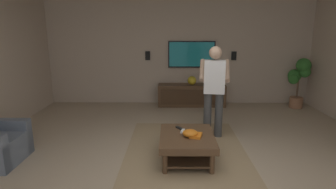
% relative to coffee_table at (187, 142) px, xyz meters
% --- Properties ---
extents(ground_plane, '(8.98, 8.98, 0.00)m').
position_rel_coffee_table_xyz_m(ground_plane, '(-0.39, 0.03, -0.30)').
color(ground_plane, tan).
extents(wall_back_tv, '(0.10, 6.94, 2.83)m').
position_rel_coffee_table_xyz_m(wall_back_tv, '(3.40, 0.03, 1.12)').
color(wall_back_tv, '#BCA893').
rests_on(wall_back_tv, ground).
extents(area_rug, '(2.86, 1.91, 0.01)m').
position_rel_coffee_table_xyz_m(area_rug, '(0.20, 0.00, -0.29)').
color(area_rug, '#9E8460').
rests_on(area_rug, ground).
extents(coffee_table, '(1.00, 0.80, 0.40)m').
position_rel_coffee_table_xyz_m(coffee_table, '(0.00, 0.00, 0.00)').
color(coffee_table, '#513823').
rests_on(coffee_table, ground).
extents(media_console, '(0.45, 1.70, 0.55)m').
position_rel_coffee_table_xyz_m(media_console, '(3.07, -0.29, -0.02)').
color(media_console, '#513823').
rests_on(media_console, ground).
extents(tv, '(0.05, 1.20, 0.68)m').
position_rel_coffee_table_xyz_m(tv, '(3.31, -0.29, 1.00)').
color(tv, black).
extents(person_standing, '(0.58, 0.59, 1.64)m').
position_rel_coffee_table_xyz_m(person_standing, '(0.97, -0.52, 0.64)').
color(person_standing, '#3F3F3F').
rests_on(person_standing, ground).
extents(potted_plant_tall, '(0.48, 0.53, 1.23)m').
position_rel_coffee_table_xyz_m(potted_plant_tall, '(2.95, -2.92, 0.46)').
color(potted_plant_tall, '#9E6B4C').
rests_on(potted_plant_tall, ground).
extents(bowl, '(0.22, 0.22, 0.10)m').
position_rel_coffee_table_xyz_m(bowl, '(-0.05, -0.04, 0.16)').
color(bowl, orange).
rests_on(bowl, coffee_table).
extents(remote_white, '(0.16, 0.08, 0.02)m').
position_rel_coffee_table_xyz_m(remote_white, '(0.14, 0.06, 0.12)').
color(remote_white, white).
rests_on(remote_white, coffee_table).
extents(remote_black, '(0.15, 0.12, 0.02)m').
position_rel_coffee_table_xyz_m(remote_black, '(0.26, 0.11, 0.12)').
color(remote_black, black).
rests_on(remote_black, coffee_table).
extents(book, '(0.25, 0.21, 0.04)m').
position_rel_coffee_table_xyz_m(book, '(-0.06, -0.12, 0.12)').
color(book, orange).
rests_on(book, coffee_table).
extents(vase_round, '(0.22, 0.22, 0.22)m').
position_rel_coffee_table_xyz_m(vase_round, '(3.05, -0.29, 0.36)').
color(vase_round, gold).
rests_on(vase_round, media_console).
extents(wall_speaker_left, '(0.06, 0.12, 0.22)m').
position_rel_coffee_table_xyz_m(wall_speaker_left, '(3.32, -1.37, 0.96)').
color(wall_speaker_left, black).
extents(wall_speaker_right, '(0.06, 0.12, 0.22)m').
position_rel_coffee_table_xyz_m(wall_speaker_right, '(3.32, 0.84, 0.96)').
color(wall_speaker_right, black).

